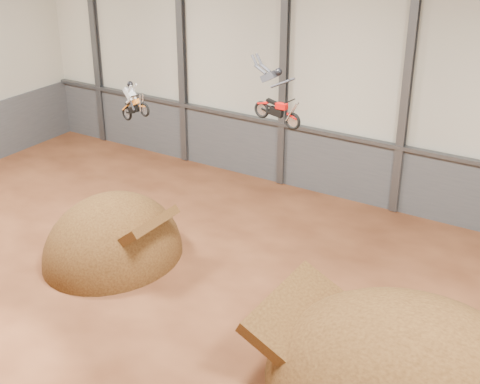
% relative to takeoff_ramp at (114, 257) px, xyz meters
% --- Properties ---
extents(floor, '(40.00, 40.00, 0.00)m').
position_rel_takeoff_ramp_xyz_m(floor, '(5.84, -3.58, 0.00)').
color(floor, '#4D2514').
rests_on(floor, ground).
extents(back_wall, '(40.00, 0.10, 14.00)m').
position_rel_takeoff_ramp_xyz_m(back_wall, '(5.84, 11.42, 7.00)').
color(back_wall, beige).
rests_on(back_wall, ground).
extents(lower_band_back, '(39.80, 0.18, 3.50)m').
position_rel_takeoff_ramp_xyz_m(lower_band_back, '(5.84, 11.32, 1.75)').
color(lower_band_back, '#4B4D52').
rests_on(lower_band_back, ground).
extents(steel_rail, '(39.80, 0.35, 0.20)m').
position_rel_takeoff_ramp_xyz_m(steel_rail, '(5.84, 11.17, 3.55)').
color(steel_rail, '#47494F').
rests_on(steel_rail, lower_band_back).
extents(steel_column_0, '(0.40, 0.36, 13.90)m').
position_rel_takeoff_ramp_xyz_m(steel_column_0, '(-10.83, 11.22, 7.00)').
color(steel_column_0, '#47494F').
rests_on(steel_column_0, ground).
extents(steel_column_1, '(0.40, 0.36, 13.90)m').
position_rel_takeoff_ramp_xyz_m(steel_column_1, '(-4.16, 11.22, 7.00)').
color(steel_column_1, '#47494F').
rests_on(steel_column_1, ground).
extents(steel_column_2, '(0.40, 0.36, 13.90)m').
position_rel_takeoff_ramp_xyz_m(steel_column_2, '(2.50, 11.22, 7.00)').
color(steel_column_2, '#47494F').
rests_on(steel_column_2, ground).
extents(steel_column_3, '(0.40, 0.36, 13.90)m').
position_rel_takeoff_ramp_xyz_m(steel_column_3, '(9.17, 11.22, 7.00)').
color(steel_column_3, '#47494F').
rests_on(steel_column_3, ground).
extents(takeoff_ramp, '(5.90, 6.80, 5.90)m').
position_rel_takeoff_ramp_xyz_m(takeoff_ramp, '(0.00, 0.00, 0.00)').
color(takeoff_ramp, '#38200E').
rests_on(takeoff_ramp, ground).
extents(fmx_rider_a, '(2.45, 1.18, 2.24)m').
position_rel_takeoff_ramp_xyz_m(fmx_rider_a, '(1.11, 0.97, 7.38)').
color(fmx_rider_a, orange).
extents(fmx_rider_b, '(3.07, 1.09, 2.66)m').
position_rel_takeoff_ramp_xyz_m(fmx_rider_b, '(7.33, 1.65, 8.43)').
color(fmx_rider_b, '#AB0B08').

